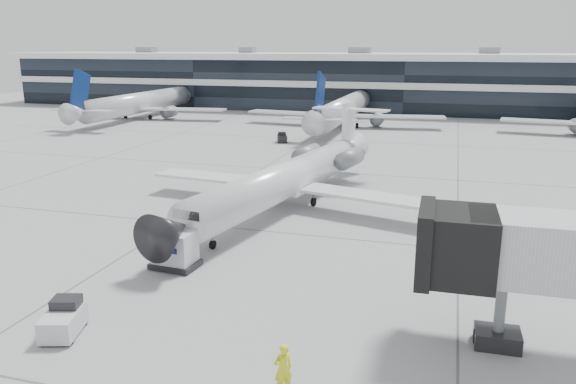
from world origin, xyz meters
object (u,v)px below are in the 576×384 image
(baggage_tug, at_px, (64,320))
(cargo_uld, at_px, (175,250))
(ramp_worker, at_px, (283,369))
(regional_jet, at_px, (290,177))

(baggage_tug, bearing_deg, cargo_uld, 65.77)
(ramp_worker, xyz_separation_m, baggage_tug, (-10.84, 1.53, -0.33))
(ramp_worker, relative_size, baggage_tug, 0.75)
(cargo_uld, bearing_deg, regional_jet, 82.86)
(ramp_worker, distance_m, baggage_tug, 10.95)
(regional_jet, distance_m, baggage_tug, 23.18)
(regional_jet, bearing_deg, ramp_worker, -63.53)
(baggage_tug, height_order, cargo_uld, cargo_uld)
(ramp_worker, bearing_deg, cargo_uld, -88.79)
(ramp_worker, bearing_deg, baggage_tug, -50.72)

